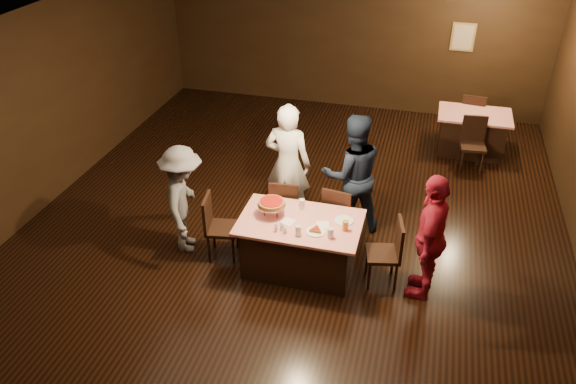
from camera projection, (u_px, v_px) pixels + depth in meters
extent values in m
plane|color=black|center=(292.00, 232.00, 8.41)|extent=(10.00, 10.00, 0.00)
cube|color=silver|center=(293.00, 32.00, 6.83)|extent=(8.00, 10.00, 0.04)
cube|color=black|center=(353.00, 38.00, 11.73)|extent=(8.00, 0.04, 3.00)
cube|color=black|center=(38.00, 111.00, 8.50)|extent=(0.04, 10.00, 3.00)
cube|color=tan|center=(463.00, 37.00, 11.12)|extent=(0.46, 0.03, 0.56)
cube|color=beige|center=(463.00, 37.00, 11.10)|extent=(0.38, 0.01, 0.48)
cube|color=#B90E0C|center=(300.00, 245.00, 7.50)|extent=(1.60, 1.00, 0.77)
cube|color=red|center=(472.00, 133.00, 10.42)|extent=(1.30, 0.90, 0.77)
cube|color=black|center=(286.00, 205.00, 8.16)|extent=(0.46, 0.46, 0.95)
cube|color=black|center=(340.00, 213.00, 7.98)|extent=(0.48, 0.48, 0.95)
cube|color=black|center=(222.00, 227.00, 7.69)|extent=(0.49, 0.49, 0.95)
cube|color=black|center=(383.00, 253.00, 7.21)|extent=(0.50, 0.50, 0.95)
cube|color=black|center=(473.00, 145.00, 9.80)|extent=(0.46, 0.46, 0.95)
cube|color=black|center=(472.00, 116.00, 10.87)|extent=(0.46, 0.46, 0.95)
imported|color=white|center=(288.00, 164.00, 8.25)|extent=(0.71, 0.49, 1.89)
imported|color=#141D30|center=(352.00, 174.00, 8.04)|extent=(1.10, 0.99, 1.84)
imported|color=slate|center=(184.00, 200.00, 7.69)|extent=(0.87, 1.16, 1.59)
imported|color=#AF1A34|center=(430.00, 237.00, 6.85)|extent=(0.54, 1.06, 1.73)
cylinder|color=black|center=(274.00, 206.00, 7.47)|extent=(0.01, 0.01, 0.15)
cylinder|color=black|center=(264.00, 211.00, 7.36)|extent=(0.01, 0.01, 0.15)
cylinder|color=black|center=(277.00, 213.00, 7.33)|extent=(0.01, 0.01, 0.15)
cylinder|color=silver|center=(272.00, 205.00, 7.34)|extent=(0.38, 0.38, 0.01)
cylinder|color=#B27233|center=(272.00, 203.00, 7.33)|extent=(0.35, 0.35, 0.05)
cylinder|color=#A5140C|center=(272.00, 201.00, 7.31)|extent=(0.30, 0.30, 0.01)
cylinder|color=white|center=(316.00, 232.00, 7.09)|extent=(0.25, 0.25, 0.01)
cylinder|color=#B27233|center=(316.00, 230.00, 7.08)|extent=(0.18, 0.18, 0.04)
cylinder|color=#A5140C|center=(316.00, 228.00, 7.06)|extent=(0.14, 0.14, 0.01)
cylinder|color=white|center=(344.00, 221.00, 7.30)|extent=(0.25, 0.25, 0.01)
cylinder|color=silver|center=(298.00, 230.00, 7.00)|extent=(0.08, 0.08, 0.14)
cylinder|color=silver|center=(331.00, 233.00, 6.96)|extent=(0.08, 0.08, 0.14)
cylinder|color=#BF7F26|center=(345.00, 226.00, 7.09)|extent=(0.08, 0.08, 0.14)
cylinder|color=silver|center=(302.00, 204.00, 7.52)|extent=(0.08, 0.08, 0.14)
cylinder|color=silver|center=(282.00, 227.00, 7.11)|extent=(0.04, 0.04, 0.08)
cylinder|color=silver|center=(282.00, 225.00, 7.09)|extent=(0.05, 0.05, 0.02)
cylinder|color=silver|center=(285.00, 230.00, 7.06)|extent=(0.04, 0.04, 0.08)
cylinder|color=silver|center=(285.00, 227.00, 7.03)|extent=(0.05, 0.05, 0.02)
cylinder|color=silver|center=(276.00, 229.00, 7.08)|extent=(0.04, 0.04, 0.08)
cylinder|color=silver|center=(276.00, 226.00, 7.06)|extent=(0.05, 0.05, 0.02)
cube|color=white|center=(323.00, 224.00, 7.23)|extent=(0.19, 0.19, 0.01)
cube|color=white|center=(288.00, 221.00, 7.29)|extent=(0.21, 0.21, 0.01)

